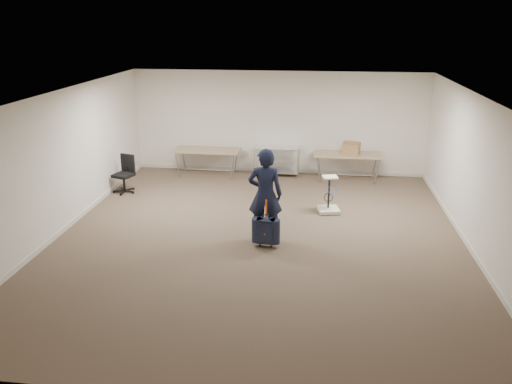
# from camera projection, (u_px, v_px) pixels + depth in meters

# --- Properties ---
(ground) EXTENTS (9.00, 9.00, 0.00)m
(ground) POSITION_uv_depth(u_px,v_px,m) (259.00, 237.00, 9.92)
(ground) COLOR brown
(ground) RESTS_ON ground
(room_shell) EXTENTS (8.00, 9.00, 9.00)m
(room_shell) POSITION_uv_depth(u_px,v_px,m) (266.00, 210.00, 11.19)
(room_shell) COLOR silver
(room_shell) RESTS_ON ground
(folding_table_left) EXTENTS (1.80, 0.75, 0.73)m
(folding_table_left) POSITION_uv_depth(u_px,v_px,m) (207.00, 151.00, 13.61)
(folding_table_left) COLOR #9D8560
(folding_table_left) RESTS_ON ground
(folding_table_right) EXTENTS (1.80, 0.75, 0.73)m
(folding_table_right) POSITION_uv_depth(u_px,v_px,m) (348.00, 156.00, 13.17)
(folding_table_right) COLOR #9D8560
(folding_table_right) RESTS_ON ground
(wire_shelf) EXTENTS (1.22, 0.47, 0.80)m
(wire_shelf) POSITION_uv_depth(u_px,v_px,m) (277.00, 160.00, 13.70)
(wire_shelf) COLOR white
(wire_shelf) RESTS_ON ground
(person) EXTENTS (0.69, 0.47, 1.83)m
(person) POSITION_uv_depth(u_px,v_px,m) (265.00, 194.00, 9.60)
(person) COLOR black
(person) RESTS_ON ground
(suitcase) EXTENTS (0.36, 0.23, 0.95)m
(suitcase) POSITION_uv_depth(u_px,v_px,m) (266.00, 231.00, 9.42)
(suitcase) COLOR black
(suitcase) RESTS_ON ground
(office_chair) EXTENTS (0.56, 0.57, 0.93)m
(office_chair) POSITION_uv_depth(u_px,v_px,m) (125.00, 181.00, 12.43)
(office_chair) COLOR black
(office_chair) RESTS_ON ground
(equipment_cart) EXTENTS (0.54, 0.54, 0.84)m
(equipment_cart) POSITION_uv_depth(u_px,v_px,m) (329.00, 203.00, 11.14)
(equipment_cart) COLOR beige
(equipment_cart) RESTS_ON ground
(cardboard_box) EXTENTS (0.49, 0.42, 0.32)m
(cardboard_box) POSITION_uv_depth(u_px,v_px,m) (351.00, 148.00, 13.08)
(cardboard_box) COLOR #956545
(cardboard_box) RESTS_ON folding_table_right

